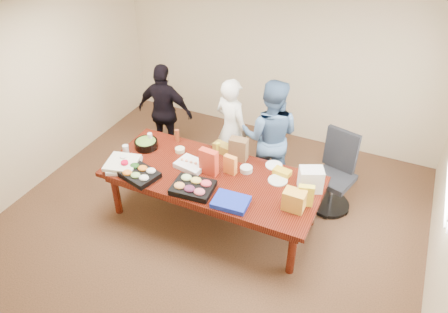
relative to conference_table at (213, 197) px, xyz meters
The scene contains 36 objects.
floor 0.39m from the conference_table, ahead, with size 5.50×5.00×0.02m, color #47301E.
ceiling 2.33m from the conference_table, ahead, with size 5.50×5.00×0.02m, color white.
wall_back 2.68m from the conference_table, 90.00° to the left, with size 5.50×0.04×2.70m, color beige.
wall_front 2.68m from the conference_table, 90.00° to the right, with size 5.50×0.04×2.70m, color beige.
wall_left 2.92m from the conference_table, behind, with size 0.04×5.00×2.70m, color beige.
conference_table is the anchor object (origin of this frame).
office_chair 1.67m from the conference_table, 32.71° to the left, with size 0.56×0.56×1.10m, color black.
person_center 1.14m from the conference_table, 100.53° to the left, with size 0.59×0.38×1.61m, color white.
person_right 1.19m from the conference_table, 67.28° to the left, with size 0.84×0.65×1.73m, color #44638D.
person_left 1.81m from the conference_table, 141.23° to the left, with size 0.92×0.38×1.57m, color black.
veggie_tray 1.01m from the conference_table, 152.66° to the right, with size 0.46×0.36×0.07m, color black.
fruit_tray 0.56m from the conference_table, 102.17° to the right, with size 0.50×0.39×0.08m, color black.
sheet_cake 0.53m from the conference_table, behind, with size 0.38×0.29×0.07m, color white.
salad_bowl 1.21m from the conference_table, behind, with size 0.32×0.32×0.10m, color black.
chip_bag_blue 0.73m from the conference_table, 42.45° to the right, with size 0.42×0.31×0.06m, color #1428AF.
chip_bag_red 0.55m from the conference_table, 160.76° to the left, with size 0.24×0.10×0.35m, color red.
chip_bag_yellow 1.34m from the conference_table, ahead, with size 0.19×0.07×0.28m, color yellow.
chip_bag_orange 0.56m from the conference_table, 35.97° to the left, with size 0.17×0.07×0.26m, color orange.
mayo_jar 0.55m from the conference_table, 119.74° to the left, with size 0.08×0.08×0.13m, color silver.
mustard_bottle 0.68m from the conference_table, 106.82° to the left, with size 0.05×0.05×0.15m, color yellow.
dressing_bottle 1.05m from the conference_table, 148.05° to the left, with size 0.06×0.06×0.19m, color brown.
ranch_bottle 1.21m from the conference_table, 167.51° to the left, with size 0.07×0.07×0.20m, color silver.
banana_bunch 0.99m from the conference_table, 25.50° to the left, with size 0.22×0.13×0.07m, color gold.
bread_loaf 0.68m from the conference_table, 97.18° to the left, with size 0.32×0.14×0.13m, color olive.
kraft_bag 0.73m from the conference_table, 70.79° to the left, with size 0.24×0.14×0.32m, color brown.
red_cup 1.22m from the conference_table, 160.87° to the right, with size 0.09×0.09×0.13m, color #B90125.
clear_cup_a 1.29m from the conference_table, 167.37° to the right, with size 0.08×0.08×0.11m, color silver.
clear_cup_b 1.37m from the conference_table, behind, with size 0.08×0.08×0.11m, color silver.
pizza_box_lower 1.24m from the conference_table, 163.10° to the right, with size 0.40×0.40×0.05m, color white.
pizza_box_upper 1.28m from the conference_table, 163.18° to the right, with size 0.40×0.40×0.05m, color silver.
plate_a 0.92m from the conference_table, 16.57° to the left, with size 0.25×0.25×0.01m, color silver.
plate_b 0.92m from the conference_table, 38.46° to the left, with size 0.22×0.22×0.01m, color white.
dip_bowl_a 0.60m from the conference_table, 34.78° to the left, with size 0.16×0.16×0.06m, color silver.
dip_bowl_b 0.81m from the conference_table, 155.93° to the left, with size 0.13×0.13×0.05m, color beige.
grocery_bag_white 1.35m from the conference_table, 11.50° to the left, with size 0.28×0.20×0.30m, color white.
grocery_bag_yellow 1.26m from the conference_table, ahead, with size 0.25×0.17×0.25m, color gold.
Camera 1 is at (1.97, -3.89, 4.16)m, focal length 34.48 mm.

